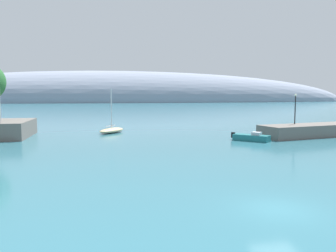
# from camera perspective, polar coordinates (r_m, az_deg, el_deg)

# --- Properties ---
(water) EXTENTS (600.00, 600.00, 0.00)m
(water) POSITION_cam_1_polar(r_m,az_deg,el_deg) (20.18, 17.46, -12.77)
(water) COLOR #2D6675
(water) RESTS_ON ground
(breakwater_rocks) EXTENTS (20.38, 9.01, 1.76)m
(breakwater_rocks) POSITION_cam_1_polar(r_m,az_deg,el_deg) (55.86, 23.70, -0.57)
(breakwater_rocks) COLOR #66605B
(breakwater_rocks) RESTS_ON ground
(distant_ridge) EXTENTS (356.14, 54.59, 43.94)m
(distant_ridge) POSITION_cam_1_polar(r_m,az_deg,el_deg) (252.71, -8.61, 3.87)
(distant_ridge) COLOR gray
(distant_ridge) RESTS_ON ground
(sailboat_sand_near_shore) EXTENTS (5.03, 5.70, 6.93)m
(sailboat_sand_near_shore) POSITION_cam_1_polar(r_m,az_deg,el_deg) (55.66, -9.15, -0.64)
(sailboat_sand_near_shore) COLOR #C6B284
(sailboat_sand_near_shore) RESTS_ON water
(sailboat_yellow_mid_mooring) EXTENTS (5.30, 7.19, 10.84)m
(sailboat_yellow_mid_mooring) POSITION_cam_1_polar(r_m,az_deg,el_deg) (51.22, -25.50, -1.50)
(sailboat_yellow_mid_mooring) COLOR yellow
(sailboat_yellow_mid_mooring) RESTS_ON water
(motorboat_teal_foreground) EXTENTS (4.41, 4.40, 1.22)m
(motorboat_teal_foreground) POSITION_cam_1_polar(r_m,az_deg,el_deg) (46.85, 13.40, -1.84)
(motorboat_teal_foreground) COLOR #1E6B70
(motorboat_teal_foreground) RESTS_ON water
(harbor_lamp_post) EXTENTS (0.36, 0.36, 4.37)m
(harbor_lamp_post) POSITION_cam_1_polar(r_m,az_deg,el_deg) (53.74, 20.00, 3.16)
(harbor_lamp_post) COLOR black
(harbor_lamp_post) RESTS_ON breakwater_rocks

